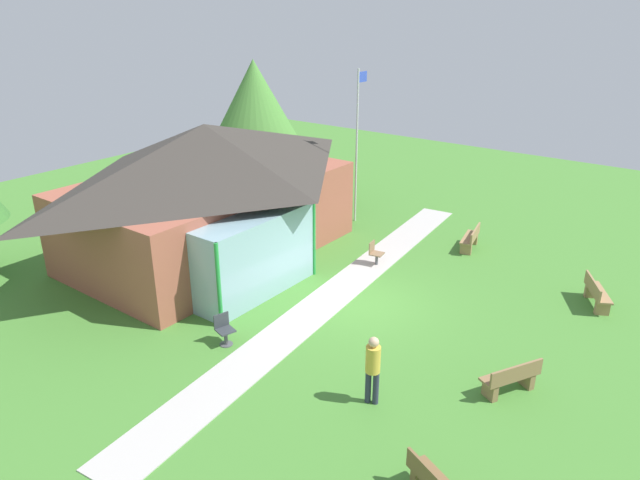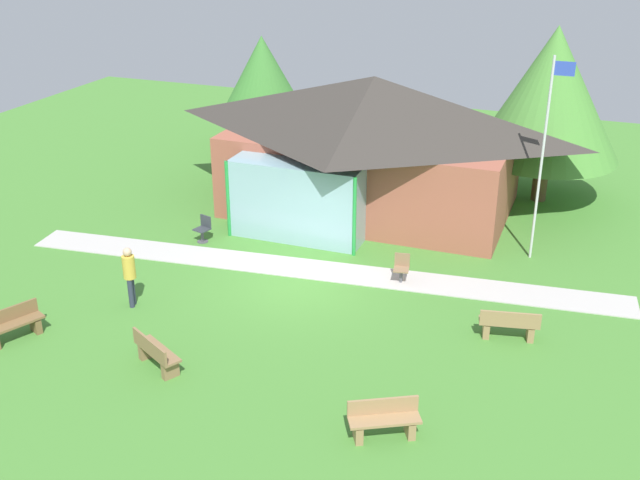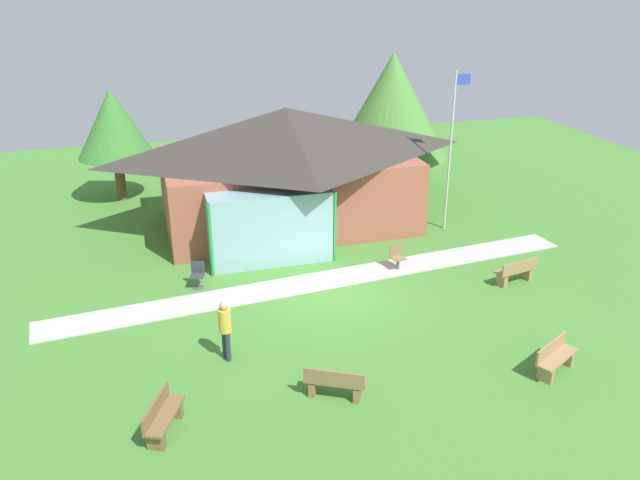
% 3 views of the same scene
% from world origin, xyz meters
% --- Properties ---
extents(ground_plane, '(44.00, 44.00, 0.00)m').
position_xyz_m(ground_plane, '(0.00, 0.00, 0.00)').
color(ground_plane, '#478433').
extents(pavilion, '(10.65, 7.69, 4.74)m').
position_xyz_m(pavilion, '(-0.03, 6.44, 2.47)').
color(pavilion, '#A35642').
rests_on(pavilion, ground_plane).
extents(footpath, '(18.44, 3.16, 0.03)m').
position_xyz_m(footpath, '(0.00, 0.98, 0.01)').
color(footpath, '#BCB7B2').
rests_on(footpath, ground_plane).
extents(flagpole, '(0.64, 0.08, 6.24)m').
position_xyz_m(flagpole, '(6.00, 4.22, 3.42)').
color(flagpole, silver).
rests_on(flagpole, ground_plane).
extents(bench_front_center, '(1.53, 1.11, 0.84)m').
position_xyz_m(bench_front_center, '(-1.64, -5.25, 0.40)').
color(bench_front_center, olive).
rests_on(bench_front_center, ground_plane).
extents(bench_front_right, '(1.53, 1.10, 0.84)m').
position_xyz_m(bench_front_right, '(4.14, -5.78, 0.40)').
color(bench_front_right, '#9E7A51').
rests_on(bench_front_right, ground_plane).
extents(bench_mid_right, '(1.56, 0.73, 0.84)m').
position_xyz_m(bench_mid_right, '(6.01, -0.94, 0.40)').
color(bench_mid_right, '#9E7A51').
rests_on(bench_mid_right, ground_plane).
extents(patio_chair_lawn_spare, '(0.51, 0.51, 0.86)m').
position_xyz_m(patio_chair_lawn_spare, '(2.63, 1.16, 0.42)').
color(patio_chair_lawn_spare, '#8C6B4C').
rests_on(patio_chair_lawn_spare, ground_plane).
extents(patio_chair_west, '(0.54, 0.54, 0.86)m').
position_xyz_m(patio_chair_west, '(-4.16, 1.70, 0.42)').
color(patio_chair_west, '#33383D').
rests_on(patio_chair_west, ground_plane).
extents(visitor_strolling_lawn, '(0.34, 0.34, 1.74)m').
position_xyz_m(visitor_strolling_lawn, '(-3.90, -2.82, 1.02)').
color(visitor_strolling_lawn, '#2D3347').
rests_on(visitor_strolling_lawn, ground_plane).
extents(tree_behind_pavilion_right, '(5.18, 5.18, 6.34)m').
position_xyz_m(tree_behind_pavilion_right, '(5.65, 9.45, 4.00)').
color(tree_behind_pavilion_right, brown).
rests_on(tree_behind_pavilion_right, ground_plane).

